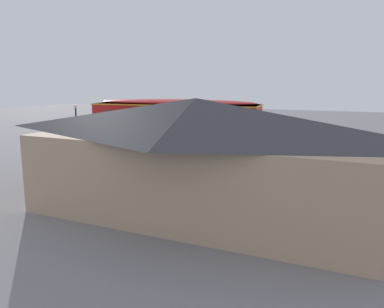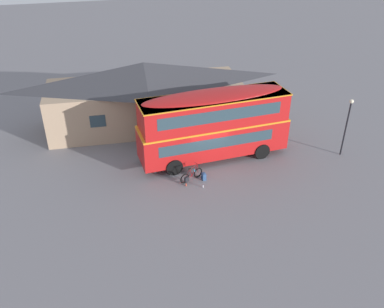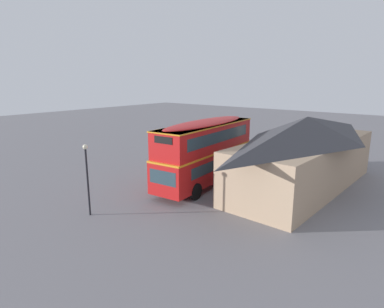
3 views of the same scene
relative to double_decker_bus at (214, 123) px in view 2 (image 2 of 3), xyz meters
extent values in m
plane|color=slate|center=(-0.64, -0.62, -2.64)|extent=(120.00, 120.00, 0.00)
cylinder|color=black|center=(3.03, 1.42, -2.09)|extent=(1.12, 0.36, 1.10)
cylinder|color=black|center=(3.21, -0.95, -2.09)|extent=(1.12, 0.36, 1.10)
cylinder|color=black|center=(-3.22, 0.95, -2.09)|extent=(1.12, 0.36, 1.10)
cylinder|color=black|center=(-3.04, -1.42, -2.09)|extent=(1.12, 0.36, 1.10)
cube|color=red|center=(-0.01, 0.00, -1.13)|extent=(10.26, 3.25, 2.10)
cube|color=orange|center=(-0.01, 0.00, -0.05)|extent=(10.28, 3.27, 0.12)
cube|color=red|center=(-0.01, 0.00, 0.93)|extent=(9.96, 3.18, 1.90)
ellipsoid|color=red|center=(-0.01, 0.00, 1.96)|extent=(9.75, 3.11, 0.36)
cube|color=#2D424C|center=(5.01, 0.38, -0.88)|extent=(0.21, 2.05, 0.90)
cube|color=black|center=(4.88, 0.37, 1.46)|extent=(0.16, 1.38, 0.44)
cube|color=#2D424C|center=(-0.11, -1.25, -0.83)|extent=(7.86, 0.63, 0.76)
cube|color=#2D424C|center=(0.09, -1.21, 1.08)|extent=(8.27, 0.66, 0.80)
cube|color=#2D424C|center=(-0.30, 1.22, -0.83)|extent=(7.86, 0.63, 0.76)
cube|color=#2D424C|center=(-0.10, 1.21, 1.08)|extent=(8.27, 0.66, 0.80)
cube|color=orange|center=(-0.01, 0.00, 1.84)|extent=(10.06, 3.26, 0.08)
torus|color=black|center=(-1.65, -2.13, -2.30)|extent=(0.65, 0.35, 0.68)
torus|color=black|center=(-2.62, -2.57, -2.30)|extent=(0.65, 0.35, 0.68)
cylinder|color=#B2B2B7|center=(-1.65, -2.13, -2.30)|extent=(0.09, 0.11, 0.05)
cylinder|color=#B2B2B7|center=(-2.62, -2.57, -2.30)|extent=(0.09, 0.11, 0.05)
cylinder|color=maroon|center=(-1.91, -2.25, -2.02)|extent=(0.46, 0.23, 0.70)
cylinder|color=maroon|center=(-1.98, -2.27, -1.72)|extent=(0.56, 0.28, 0.12)
cylinder|color=maroon|center=(-2.18, -2.37, -2.06)|extent=(0.17, 0.10, 0.61)
cylinder|color=maroon|center=(-2.37, -2.45, -2.33)|extent=(0.52, 0.26, 0.09)
cylinder|color=maroon|center=(-2.43, -2.48, -2.03)|extent=(0.41, 0.20, 0.56)
cylinder|color=maroon|center=(-1.68, -2.14, -1.99)|extent=(0.10, 0.07, 0.63)
cylinder|color=black|center=(-1.71, -2.15, -1.63)|extent=(0.21, 0.43, 0.03)
ellipsoid|color=black|center=(-2.26, -2.40, -1.73)|extent=(0.28, 0.20, 0.06)
cube|color=black|center=(-2.54, -2.70, -2.28)|extent=(0.31, 0.24, 0.32)
cylinder|color=#338CBF|center=(-1.91, -2.25, -2.02)|extent=(0.07, 0.07, 0.18)
cube|color=#2D4C7A|center=(-1.36, -2.48, -2.42)|extent=(0.28, 0.35, 0.45)
ellipsoid|color=#2D4C7A|center=(-1.36, -2.48, -2.19)|extent=(0.26, 0.33, 0.10)
cube|color=navy|center=(-1.50, -2.50, -2.48)|extent=(0.07, 0.23, 0.16)
cylinder|color=black|center=(-1.22, -2.56, -2.42)|extent=(0.04, 0.04, 0.36)
cylinder|color=black|center=(-1.25, -2.38, -2.42)|extent=(0.04, 0.04, 0.36)
cylinder|color=silver|center=(-1.65, -3.33, -2.54)|extent=(0.07, 0.07, 0.21)
cylinder|color=black|center=(-1.65, -3.33, -2.43)|extent=(0.04, 0.04, 0.03)
cylinder|color=#D84C33|center=(-2.62, -2.91, -2.54)|extent=(0.07, 0.07, 0.20)
cylinder|color=black|center=(-2.62, -2.91, -2.43)|extent=(0.04, 0.04, 0.03)
cube|color=tan|center=(-3.67, 6.01, -0.89)|extent=(14.88, 5.74, 3.51)
pyramid|color=#38383D|center=(-3.67, 6.01, 1.69)|extent=(15.30, 6.16, 1.64)
cube|color=#3D2319|center=(-3.80, 3.48, -1.59)|extent=(1.10, 0.09, 2.10)
cube|color=#2D424C|center=(-7.45, 3.66, -0.71)|extent=(1.10, 0.09, 0.90)
cube|color=#2D424C|center=(-0.14, 3.31, -0.71)|extent=(1.10, 0.09, 0.90)
cylinder|color=black|center=(8.80, -1.86, -0.69)|extent=(0.11, 0.11, 3.92)
sphere|color=#F2E5BF|center=(8.80, -1.86, 1.39)|extent=(0.28, 0.28, 0.28)
camera|label=1|loc=(-9.60, 20.82, 3.20)|focal=36.27mm
camera|label=2|loc=(-7.44, -23.23, 12.22)|focal=38.37mm
camera|label=3|loc=(18.91, 13.71, 5.08)|focal=30.46mm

